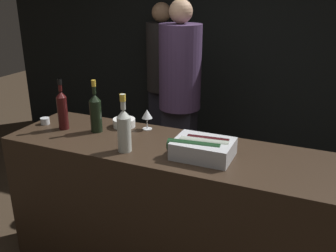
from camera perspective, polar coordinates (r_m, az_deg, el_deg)
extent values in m
cube|color=black|center=(4.27, 12.05, 12.87)|extent=(6.40, 0.06, 2.80)
cube|color=#2D2116|center=(2.55, -0.28, -13.53)|extent=(2.07, 0.62, 1.01)
cube|color=#B7BABF|center=(2.15, 5.40, -3.46)|extent=(0.33, 0.25, 0.10)
cylinder|color=#143319|center=(2.10, 3.92, -3.22)|extent=(0.30, 0.10, 0.07)
cylinder|color=#9EA899|center=(2.14, 5.53, -2.86)|extent=(0.28, 0.11, 0.07)
cylinder|color=black|center=(2.18, 6.13, -2.37)|extent=(0.25, 0.08, 0.06)
cylinder|color=white|center=(2.63, -6.71, 0.51)|extent=(0.16, 0.16, 0.06)
cylinder|color=gray|center=(2.62, -6.73, 1.00)|extent=(0.13, 0.13, 0.01)
cylinder|color=silver|center=(2.58, -3.18, -0.42)|extent=(0.07, 0.07, 0.00)
cylinder|color=silver|center=(2.56, -3.19, 0.41)|extent=(0.01, 0.01, 0.08)
cone|color=silver|center=(2.54, -3.22, 1.86)|extent=(0.07, 0.07, 0.06)
cylinder|color=silver|center=(2.80, -18.23, 0.73)|extent=(0.06, 0.06, 0.05)
sphere|color=#F4C66B|center=(2.80, -18.23, 0.78)|extent=(0.03, 0.03, 0.03)
cylinder|color=black|center=(2.54, -10.93, 1.46)|extent=(0.08, 0.08, 0.21)
cone|color=black|center=(2.50, -11.12, 4.28)|extent=(0.08, 0.08, 0.05)
cylinder|color=black|center=(2.49, -11.23, 5.84)|extent=(0.02, 0.02, 0.09)
cylinder|color=gold|center=(2.48, -11.27, 6.41)|extent=(0.03, 0.03, 0.04)
cylinder|color=#380F0F|center=(2.64, -15.74, 1.90)|extent=(0.07, 0.07, 0.23)
cone|color=#380F0F|center=(2.60, -16.02, 4.69)|extent=(0.07, 0.07, 0.04)
cylinder|color=#380F0F|center=(2.59, -16.16, 6.00)|extent=(0.02, 0.02, 0.08)
cylinder|color=black|center=(2.58, -16.20, 6.48)|extent=(0.03, 0.03, 0.04)
cylinder|color=#B2B7AD|center=(2.21, -6.68, -1.27)|extent=(0.08, 0.08, 0.21)
cone|color=#B2B7AD|center=(2.17, -6.81, 1.92)|extent=(0.08, 0.08, 0.05)
cylinder|color=#B2B7AD|center=(2.15, -6.89, 3.68)|extent=(0.03, 0.03, 0.09)
cylinder|color=gold|center=(2.14, -6.92, 4.32)|extent=(0.03, 0.03, 0.04)
cube|color=black|center=(4.44, -0.90, 0.41)|extent=(0.26, 0.19, 0.82)
cylinder|color=black|center=(4.23, -0.96, 10.45)|extent=(0.34, 0.34, 0.75)
sphere|color=tan|center=(4.18, -1.00, 16.93)|extent=(0.21, 0.21, 0.21)
cube|color=black|center=(3.70, 1.72, -3.52)|extent=(0.29, 0.21, 0.85)
cylinder|color=#473356|center=(3.45, 1.87, 8.91)|extent=(0.39, 0.39, 0.77)
sphere|color=tan|center=(3.39, 1.96, 17.06)|extent=(0.21, 0.21, 0.21)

